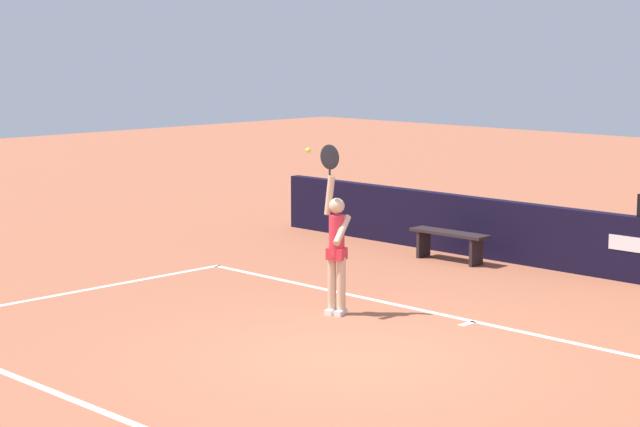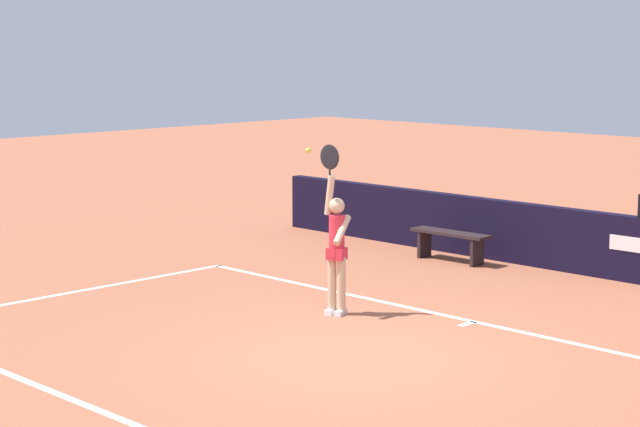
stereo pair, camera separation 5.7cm
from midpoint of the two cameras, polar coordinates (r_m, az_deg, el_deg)
ground_plane at (r=13.44m, az=1.93°, el=-7.24°), size 60.00×60.00×0.00m
court_lines at (r=13.12m, az=0.55°, el=-7.63°), size 10.73×5.70×0.00m
back_wall at (r=18.11m, az=15.12°, el=-1.68°), size 14.60×0.22×1.03m
tennis_player at (r=15.24m, az=0.94°, el=-1.62°), size 0.49×0.44×2.34m
tennis_ball at (r=15.00m, az=-0.49°, el=3.22°), size 0.07×0.07×0.07m
courtside_bench_near at (r=19.12m, az=6.72°, el=-1.29°), size 1.47×0.39×0.51m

